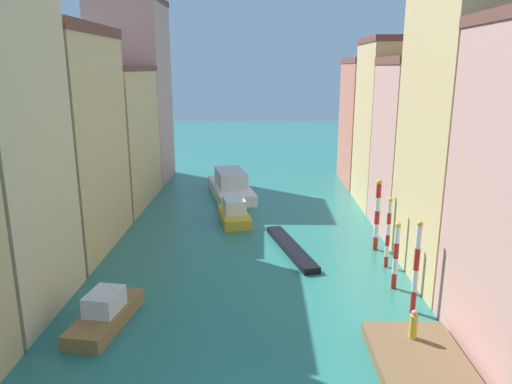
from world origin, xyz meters
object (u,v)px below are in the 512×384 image
object	(u,v)px
mooring_pole_0	(416,267)
mooring_pole_2	(388,232)
waterfront_dock	(419,360)
motorboat_0	(105,313)
person_on_dock	(413,325)
vaporetto_white	(231,186)
motorboat_1	(234,213)
mooring_pole_3	(377,214)
mooring_pole_1	(396,255)
gondola_black	(291,248)

from	to	relation	value
mooring_pole_0	mooring_pole_2	size ratio (longest dim) A/B	1.09
mooring_pole_2	waterfront_dock	bearing A→B (deg)	-96.47
mooring_pole_2	motorboat_0	world-z (taller)	mooring_pole_2
waterfront_dock	mooring_pole_0	bearing A→B (deg)	76.44
person_on_dock	waterfront_dock	bearing A→B (deg)	-93.29
motorboat_0	vaporetto_white	bearing A→B (deg)	79.54
mooring_pole_2	motorboat_1	distance (m)	14.01
mooring_pole_0	mooring_pole_3	size ratio (longest dim) A/B	0.99
mooring_pole_0	vaporetto_white	distance (m)	26.28
mooring_pole_2	vaporetto_white	bearing A→B (deg)	122.03
waterfront_dock	person_on_dock	bearing A→B (deg)	86.71
mooring_pole_0	mooring_pole_3	world-z (taller)	mooring_pole_3
mooring_pole_0	mooring_pole_1	size ratio (longest dim) A/B	1.25
person_on_dock	motorboat_1	bearing A→B (deg)	116.14
person_on_dock	mooring_pole_0	size ratio (longest dim) A/B	0.27
person_on_dock	mooring_pole_0	distance (m)	3.88
mooring_pole_3	motorboat_0	bearing A→B (deg)	-146.51
mooring_pole_2	mooring_pole_0	bearing A→B (deg)	-90.61
mooring_pole_2	mooring_pole_3	distance (m)	3.07
vaporetto_white	motorboat_1	bearing A→B (deg)	-84.48
mooring_pole_1	mooring_pole_2	distance (m)	3.15
person_on_dock	motorboat_0	size ratio (longest dim) A/B	0.25
vaporetto_white	person_on_dock	bearing A→B (deg)	-69.81
gondola_black	motorboat_1	world-z (taller)	motorboat_1
motorboat_1	mooring_pole_2	bearing A→B (deg)	-42.06
mooring_pole_0	motorboat_0	bearing A→B (deg)	-174.70
waterfront_dock	motorboat_1	world-z (taller)	motorboat_1
gondola_black	motorboat_1	size ratio (longest dim) A/B	1.54
mooring_pole_3	motorboat_0	world-z (taller)	mooring_pole_3
mooring_pole_1	mooring_pole_3	distance (m)	6.21
mooring_pole_1	vaporetto_white	distance (m)	23.62
vaporetto_white	motorboat_0	bearing A→B (deg)	-100.46
mooring_pole_2	gondola_black	world-z (taller)	mooring_pole_2
vaporetto_white	motorboat_1	size ratio (longest dim) A/B	1.81
mooring_pole_1	waterfront_dock	bearing A→B (deg)	-96.73
mooring_pole_2	mooring_pole_3	world-z (taller)	mooring_pole_3
mooring_pole_0	mooring_pole_2	world-z (taller)	mooring_pole_0
waterfront_dock	mooring_pole_2	bearing A→B (deg)	83.53
mooring_pole_0	mooring_pole_2	bearing A→B (deg)	89.39
mooring_pole_2	mooring_pole_3	xyz separation A→B (m)	(-0.00, 3.06, 0.24)
mooring_pole_0	mooring_pole_1	world-z (taller)	mooring_pole_0
gondola_black	waterfront_dock	bearing A→B (deg)	-70.55
person_on_dock	mooring_pole_0	bearing A→B (deg)	72.74
vaporetto_white	mooring_pole_2	bearing A→B (deg)	-57.97
mooring_pole_2	motorboat_1	world-z (taller)	mooring_pole_2
gondola_black	motorboat_0	bearing A→B (deg)	-134.08
waterfront_dock	person_on_dock	xyz separation A→B (m)	(0.08, 1.31, 0.92)
mooring_pole_1	vaporetto_white	xyz separation A→B (m)	(-10.83, 20.96, -1.09)
person_on_dock	gondola_black	bearing A→B (deg)	111.67
person_on_dock	mooring_pole_0	xyz separation A→B (m)	(1.08, 3.47, 1.36)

